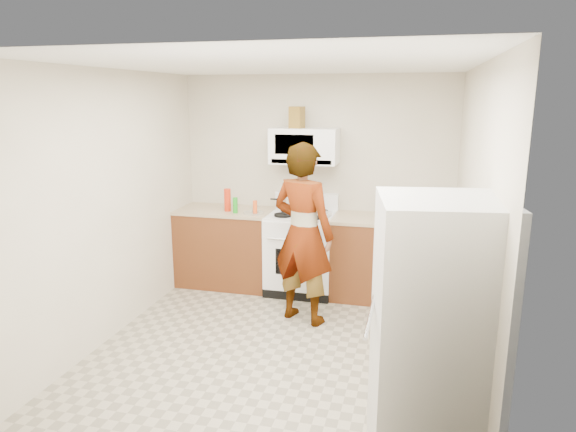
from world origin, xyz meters
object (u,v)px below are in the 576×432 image
(gas_range, at_px, (302,251))
(fridge, at_px, (434,338))
(microwave, at_px, (305,146))
(kettle, at_px, (384,207))
(saucepan, at_px, (292,204))
(person, at_px, (303,234))

(gas_range, relative_size, fridge, 0.66)
(microwave, bearing_deg, kettle, 4.10)
(fridge, bearing_deg, gas_range, 109.00)
(gas_range, relative_size, saucepan, 4.65)
(saucepan, bearing_deg, fridge, -61.00)
(fridge, xyz_separation_m, saucepan, (-1.55, 2.80, 0.17))
(gas_range, xyz_separation_m, kettle, (0.91, 0.19, 0.53))
(person, relative_size, kettle, 10.99)
(gas_range, distance_m, person, 0.92)
(gas_range, height_order, microwave, microwave)
(gas_range, bearing_deg, fridge, -62.27)
(gas_range, xyz_separation_m, saucepan, (-0.14, 0.12, 0.53))
(gas_range, height_order, kettle, gas_range)
(gas_range, height_order, person, person)
(person, distance_m, saucepan, 0.97)
(fridge, relative_size, saucepan, 6.99)
(microwave, xyz_separation_m, person, (0.19, -0.92, -0.79))
(saucepan, bearing_deg, gas_range, -39.98)
(person, xyz_separation_m, fridge, (1.22, -1.89, -0.06))
(fridge, distance_m, saucepan, 3.20)
(gas_range, bearing_deg, person, -76.42)
(saucepan, bearing_deg, microwave, 3.23)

